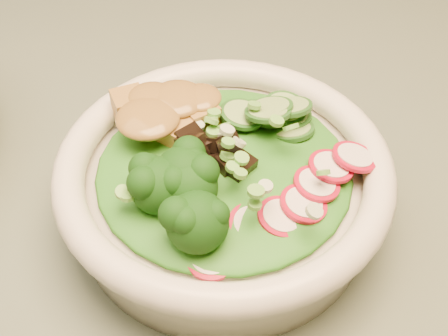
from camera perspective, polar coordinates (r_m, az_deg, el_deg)
dining_table at (r=0.58m, az=-12.65°, el=-10.86°), size 1.20×0.80×0.75m
salad_bowl at (r=0.44m, az=0.00°, el=-1.64°), size 0.23×0.23×0.06m
lettuce_bed at (r=0.43m, az=0.00°, el=0.09°), size 0.18×0.18×0.02m
broccoli_florets at (r=0.39m, az=-4.59°, el=-3.30°), size 0.09×0.08×0.04m
radish_slices at (r=0.40m, az=6.75°, el=-2.96°), size 0.10×0.07×0.02m
cucumber_slices at (r=0.45m, az=4.43°, el=4.98°), size 0.08×0.08×0.03m
mushroom_heap at (r=0.42m, az=-1.14°, el=1.78°), size 0.08×0.08×0.03m
tofu_cubes at (r=0.45m, az=-5.53°, el=4.10°), size 0.09×0.08×0.03m
peanut_sauce at (r=0.44m, az=-5.63°, el=5.20°), size 0.06×0.05×0.01m
scallion_garnish at (r=0.41m, az=0.00°, el=2.03°), size 0.17×0.17×0.02m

